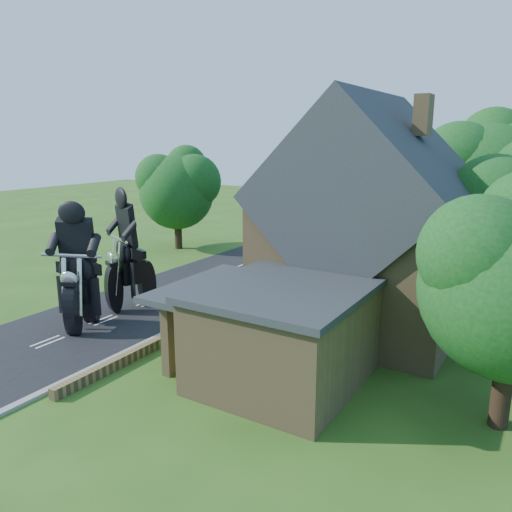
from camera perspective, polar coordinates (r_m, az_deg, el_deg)
The scene contains 17 objects.
ground at distance 24.57m, azimuth -17.03°, elevation -7.05°, with size 120.00×120.00×0.00m, color #2B5116.
road at distance 24.57m, azimuth -17.03°, elevation -7.03°, with size 7.00×80.00×0.02m, color black.
kerb at distance 22.08m, azimuth -10.64°, elevation -8.85°, with size 0.30×80.00×0.12m, color gray.
garden_wall at distance 25.35m, azimuth -1.95°, elevation -5.34°, with size 0.30×22.00×0.40m, color olive.
house at distance 22.53m, azimuth 12.68°, elevation 2.86°, with size 9.54×8.64×10.24m.
annex at distance 17.44m, azimuth 2.84°, elevation -8.70°, with size 7.05×5.94×3.44m.
tree_behind_house at distance 31.41m, azimuth 25.51°, elevation 8.24°, with size 7.81×7.20×10.08m.
tree_behind_left at distance 33.59m, azimuth 15.31°, elevation 8.45°, with size 6.94×6.40×9.16m.
tree_far_road at distance 38.18m, azimuth -8.52°, elevation 7.95°, with size 6.08×5.60×7.84m.
shrub_a at distance 20.19m, azimuth -9.09°, elevation -9.45°, with size 0.90×0.90×1.10m, color #183E13.
shrub_b at distance 22.00m, azimuth -4.83°, elevation -7.38°, with size 0.90×0.90×1.10m, color #183E13.
shrub_c at distance 23.93m, azimuth -1.28°, elevation -5.60°, with size 0.90×0.90×1.10m, color #183E13.
shrub_d at distance 28.07m, azimuth 4.26°, elevation -2.77°, with size 0.90×0.90×1.10m, color #183E13.
shrub_e at distance 30.23m, azimuth 6.44°, elevation -1.64°, with size 0.90×0.90×1.10m, color #183E13.
shrub_f at distance 32.45m, azimuth 8.33°, elevation -0.67°, with size 0.90×0.90×1.10m, color #183E13.
motorcycle_lead at distance 23.52m, azimuth -19.24°, elevation -5.91°, with size 0.47×1.85×1.72m, color black, non-canonical shape.
motorcycle_follow at distance 25.48m, azimuth -14.10°, elevation -3.98°, with size 0.49×1.95×1.82m, color black, non-canonical shape.
Camera 1 is at (17.59, -15.01, 8.29)m, focal length 35.00 mm.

